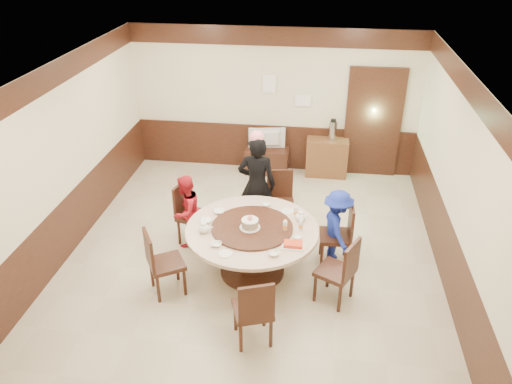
# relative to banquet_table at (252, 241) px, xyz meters

# --- Properties ---
(room) EXTENTS (6.00, 6.04, 2.84)m
(room) POSITION_rel_banquet_table_xyz_m (-0.05, 0.53, 0.55)
(room) COLOR #C0B39A
(room) RESTS_ON ground
(banquet_table) EXTENTS (1.84, 1.84, 0.78)m
(banquet_table) POSITION_rel_banquet_table_xyz_m (0.00, 0.00, 0.00)
(banquet_table) COLOR #331910
(banquet_table) RESTS_ON ground
(chair_0) EXTENTS (0.47, 0.46, 0.97)m
(chair_0) POSITION_rel_banquet_table_xyz_m (1.18, 0.40, -0.23)
(chair_0) COLOR #331910
(chair_0) RESTS_ON ground
(chair_1) EXTENTS (0.51, 0.51, 0.97)m
(chair_1) POSITION_rel_banquet_table_xyz_m (0.28, 1.23, -0.23)
(chair_1) COLOR #331910
(chair_1) RESTS_ON ground
(chair_2) EXTENTS (0.54, 0.53, 0.97)m
(chair_2) POSITION_rel_banquet_table_xyz_m (-1.03, 0.69, -0.23)
(chair_2) COLOR #331910
(chair_2) RESTS_ON ground
(chair_3) EXTENTS (0.61, 0.60, 0.97)m
(chair_3) POSITION_rel_banquet_table_xyz_m (-1.10, -0.57, -0.23)
(chair_3) COLOR #331910
(chair_3) RESTS_ON ground
(chair_4) EXTENTS (0.56, 0.57, 0.97)m
(chair_4) POSITION_rel_banquet_table_xyz_m (0.20, -1.31, -0.23)
(chair_4) COLOR #331910
(chair_4) RESTS_ON ground
(chair_5) EXTENTS (0.60, 0.59, 0.97)m
(chair_5) POSITION_rel_banquet_table_xyz_m (1.17, -0.44, -0.23)
(chair_5) COLOR #331910
(chair_5) RESTS_ON ground
(person_standing) EXTENTS (0.60, 0.40, 1.64)m
(person_standing) POSITION_rel_banquet_table_xyz_m (-0.09, 1.14, 0.29)
(person_standing) COLOR black
(person_standing) RESTS_ON ground
(person_red) EXTENTS (0.59, 0.67, 1.16)m
(person_red) POSITION_rel_banquet_table_xyz_m (-1.10, 0.59, 0.05)
(person_red) COLOR #B31723
(person_red) RESTS_ON ground
(person_blue) EXTENTS (0.62, 0.84, 1.17)m
(person_blue) POSITION_rel_banquet_table_xyz_m (1.17, 0.44, 0.05)
(person_blue) COLOR navy
(person_blue) RESTS_ON ground
(birthday_cake) EXTENTS (0.29, 0.29, 0.20)m
(birthday_cake) POSITION_rel_banquet_table_xyz_m (-0.02, -0.04, 0.31)
(birthday_cake) COLOR white
(birthday_cake) RESTS_ON banquet_table
(teapot_left) EXTENTS (0.17, 0.15, 0.13)m
(teapot_left) POSITION_rel_banquet_table_xyz_m (-0.64, -0.19, 0.28)
(teapot_left) COLOR white
(teapot_left) RESTS_ON banquet_table
(teapot_right) EXTENTS (0.17, 0.15, 0.13)m
(teapot_right) POSITION_rel_banquet_table_xyz_m (0.65, 0.28, 0.28)
(teapot_right) COLOR white
(teapot_right) RESTS_ON banquet_table
(bowl_0) EXTENTS (0.16, 0.16, 0.04)m
(bowl_0) POSITION_rel_banquet_table_xyz_m (-0.53, 0.34, 0.24)
(bowl_0) COLOR white
(bowl_0) RESTS_ON banquet_table
(bowl_1) EXTENTS (0.14, 0.14, 0.04)m
(bowl_1) POSITION_rel_banquet_table_xyz_m (0.36, -0.59, 0.24)
(bowl_1) COLOR white
(bowl_1) RESTS_ON banquet_table
(bowl_2) EXTENTS (0.14, 0.14, 0.04)m
(bowl_2) POSITION_rel_banquet_table_xyz_m (-0.41, -0.47, 0.23)
(bowl_2) COLOR white
(bowl_2) RESTS_ON banquet_table
(bowl_3) EXTENTS (0.13, 0.13, 0.04)m
(bowl_3) POSITION_rel_banquet_table_xyz_m (0.64, -0.17, 0.24)
(bowl_3) COLOR white
(bowl_3) RESTS_ON banquet_table
(bowl_4) EXTENTS (0.16, 0.16, 0.04)m
(bowl_4) POSITION_rel_banquet_table_xyz_m (-0.66, 0.07, 0.24)
(bowl_4) COLOR white
(bowl_4) RESTS_ON banquet_table
(bowl_5) EXTENTS (0.13, 0.13, 0.04)m
(bowl_5) POSITION_rel_banquet_table_xyz_m (0.12, 0.63, 0.24)
(bowl_5) COLOR white
(bowl_5) RESTS_ON banquet_table
(saucer_near) EXTENTS (0.18, 0.18, 0.01)m
(saucer_near) POSITION_rel_banquet_table_xyz_m (-0.25, -0.65, 0.22)
(saucer_near) COLOR white
(saucer_near) RESTS_ON banquet_table
(saucer_far) EXTENTS (0.18, 0.18, 0.01)m
(saucer_far) POSITION_rel_banquet_table_xyz_m (0.45, 0.50, 0.22)
(saucer_far) COLOR white
(saucer_far) RESTS_ON banquet_table
(shrimp_platter) EXTENTS (0.30, 0.20, 0.06)m
(shrimp_platter) POSITION_rel_banquet_table_xyz_m (0.59, -0.37, 0.24)
(shrimp_platter) COLOR white
(shrimp_platter) RESTS_ON banquet_table
(bottle_0) EXTENTS (0.06, 0.06, 0.16)m
(bottle_0) POSITION_rel_banquet_table_xyz_m (0.45, -0.02, 0.30)
(bottle_0) COLOR silver
(bottle_0) RESTS_ON banquet_table
(bottle_1) EXTENTS (0.06, 0.06, 0.16)m
(bottle_1) POSITION_rel_banquet_table_xyz_m (0.67, 0.03, 0.30)
(bottle_1) COLOR silver
(bottle_1) RESTS_ON banquet_table
(bottle_2) EXTENTS (0.06, 0.06, 0.16)m
(bottle_2) POSITION_rel_banquet_table_xyz_m (0.58, 0.39, 0.30)
(bottle_2) COLOR silver
(bottle_2) RESTS_ON banquet_table
(tv_stand) EXTENTS (0.85, 0.45, 0.50)m
(tv_stand) POSITION_rel_banquet_table_xyz_m (-0.17, 3.27, -0.28)
(tv_stand) COLOR #331910
(tv_stand) RESTS_ON ground
(television) EXTENTS (0.72, 0.21, 0.41)m
(television) POSITION_rel_banquet_table_xyz_m (-0.17, 3.27, 0.17)
(television) COLOR gray
(television) RESTS_ON tv_stand
(side_cabinet) EXTENTS (0.80, 0.40, 0.75)m
(side_cabinet) POSITION_rel_banquet_table_xyz_m (1.01, 3.30, -0.16)
(side_cabinet) COLOR brown
(side_cabinet) RESTS_ON ground
(thermos) EXTENTS (0.15, 0.15, 0.38)m
(thermos) POSITION_rel_banquet_table_xyz_m (1.09, 3.30, 0.41)
(thermos) COLOR silver
(thermos) RESTS_ON side_cabinet
(notice_left) EXTENTS (0.25, 0.00, 0.35)m
(notice_left) POSITION_rel_banquet_table_xyz_m (-0.16, 3.47, 1.22)
(notice_left) COLOR white
(notice_left) RESTS_ON room
(notice_right) EXTENTS (0.30, 0.00, 0.22)m
(notice_right) POSITION_rel_banquet_table_xyz_m (0.49, 3.47, 0.92)
(notice_right) COLOR white
(notice_right) RESTS_ON room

